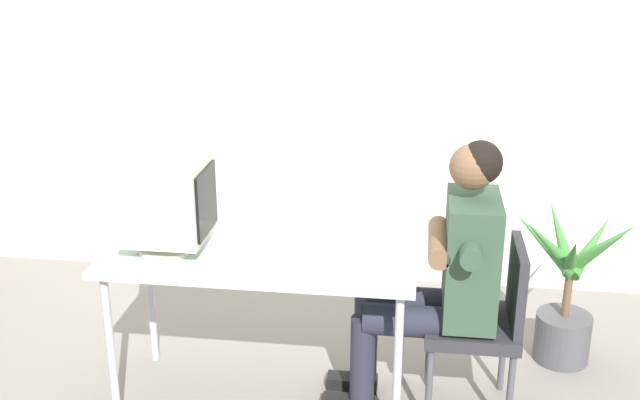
% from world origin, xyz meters
% --- Properties ---
extents(ground_plane, '(12.00, 12.00, 0.00)m').
position_xyz_m(ground_plane, '(0.00, 0.00, 0.00)').
color(ground_plane, gray).
extents(wall_back, '(8.00, 0.10, 3.00)m').
position_xyz_m(wall_back, '(0.30, 1.40, 1.50)').
color(wall_back, silver).
rests_on(wall_back, ground_plane).
extents(desk, '(1.36, 0.63, 0.75)m').
position_xyz_m(desk, '(0.00, 0.00, 0.69)').
color(desk, '#B7B7BC').
rests_on(desk, ground_plane).
extents(crt_monitor, '(0.36, 0.33, 0.41)m').
position_xyz_m(crt_monitor, '(-0.40, -0.03, 0.97)').
color(crt_monitor, beige).
rests_on(crt_monitor, desk).
extents(keyboard, '(0.19, 0.46, 0.03)m').
position_xyz_m(keyboard, '(-0.12, -0.01, 0.76)').
color(keyboard, silver).
rests_on(keyboard, desk).
extents(office_chair, '(0.40, 0.40, 0.81)m').
position_xyz_m(office_chair, '(0.98, 0.05, 0.47)').
color(office_chair, '#4C4C51').
rests_on(office_chair, ground_plane).
extents(person_seated, '(0.74, 0.59, 1.27)m').
position_xyz_m(person_seated, '(0.79, 0.05, 0.68)').
color(person_seated, '#334C38').
rests_on(person_seated, ground_plane).
extents(potted_plant, '(0.60, 0.61, 0.82)m').
position_xyz_m(potted_plant, '(1.43, 0.54, 0.37)').
color(potted_plant, '#4C4C51').
rests_on(potted_plant, ground_plane).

